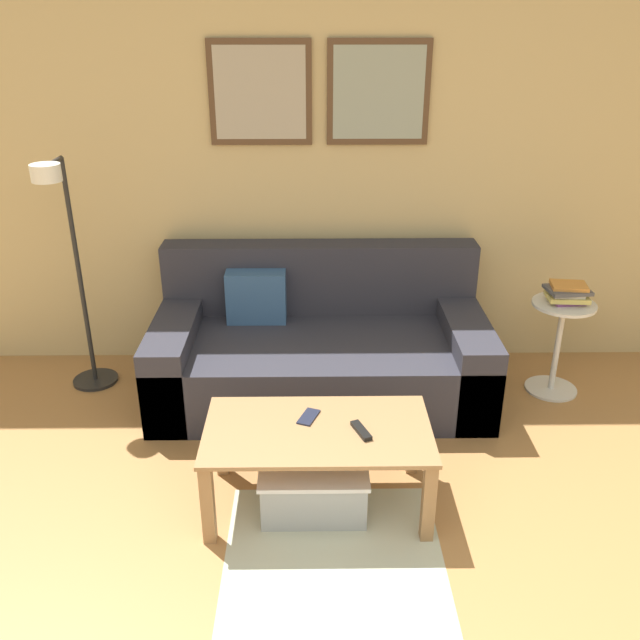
{
  "coord_description": "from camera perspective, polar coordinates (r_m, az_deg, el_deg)",
  "views": [
    {
      "loc": [
        -0.13,
        -0.99,
        2.12
      ],
      "look_at": [
        -0.09,
        1.81,
        0.85
      ],
      "focal_mm": 38.0,
      "sensor_mm": 36.0,
      "label": 1
    }
  ],
  "objects": [
    {
      "name": "remote_control",
      "position": [
        3.06,
        3.49,
        -9.28
      ],
      "size": [
        0.09,
        0.15,
        0.02
      ],
      "primitive_type": "cube",
      "rotation": [
        0.0,
        0.0,
        0.37
      ],
      "color": "black",
      "rests_on": "coffee_table"
    },
    {
      "name": "coffee_table",
      "position": [
        3.13,
        -0.19,
        -10.25
      ],
      "size": [
        1.03,
        0.56,
        0.42
      ],
      "color": "#997047",
      "rests_on": "ground_plane"
    },
    {
      "name": "storage_bin",
      "position": [
        3.23,
        -0.53,
        -13.89
      ],
      "size": [
        0.5,
        0.34,
        0.24
      ],
      "color": "#9EA3A8",
      "rests_on": "ground_plane"
    },
    {
      "name": "couch",
      "position": [
        4.09,
        -0.04,
        -2.47
      ],
      "size": [
        1.94,
        0.98,
        0.83
      ],
      "color": "#2D2D38",
      "rests_on": "ground_plane"
    },
    {
      "name": "side_table",
      "position": [
        4.29,
        19.45,
        -1.5
      ],
      "size": [
        0.37,
        0.37,
        0.58
      ],
      "color": "silver",
      "rests_on": "ground_plane"
    },
    {
      "name": "floor_lamp",
      "position": [
        4.11,
        -20.24,
        4.2
      ],
      "size": [
        0.28,
        0.46,
        1.42
      ],
      "color": "black",
      "rests_on": "ground_plane"
    },
    {
      "name": "area_rug",
      "position": [
        3.05,
        1.2,
        -19.69
      ],
      "size": [
        0.93,
        0.96,
        0.01
      ],
      "primitive_type": "cube",
      "color": "#B2B79E",
      "rests_on": "ground_plane"
    },
    {
      "name": "cell_phone",
      "position": [
        3.16,
        -0.97,
        -8.15
      ],
      "size": [
        0.11,
        0.15,
        0.01
      ],
      "primitive_type": "cube",
      "rotation": [
        0.0,
        0.0,
        -0.38
      ],
      "color": "#1E2338",
      "rests_on": "coffee_table"
    },
    {
      "name": "book_stack",
      "position": [
        4.19,
        20.12,
        2.16
      ],
      "size": [
        0.25,
        0.2,
        0.11
      ],
      "color": "#8C4C93",
      "rests_on": "side_table"
    },
    {
      "name": "wall_back",
      "position": [
        4.23,
        1.04,
        12.99
      ],
      "size": [
        5.6,
        0.09,
        2.55
      ],
      "color": "tan",
      "rests_on": "ground_plane"
    }
  ]
}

